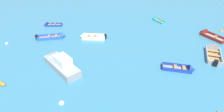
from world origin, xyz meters
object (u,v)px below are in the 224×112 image
Objects in this scene: motor_launch_grey_foreground_center at (60,63)px; mooring_buoy_midfield at (221,31)px; rowboat_maroon_far_left at (207,34)px; rowboat_deep_blue_midfield_left at (49,25)px; mooring_buoy_far_field at (62,103)px; rowboat_deep_blue_back_row_center at (185,69)px; rowboat_white_cluster_outer at (88,37)px; rowboat_grey_near_left at (213,51)px; rowboat_blue_distant_center at (57,37)px; mooring_buoy_between_boats_left at (41,23)px; mooring_buoy_central at (7,44)px; rowboat_turquoise_midfield_right at (156,19)px.

motor_launch_grey_foreground_center reaches higher than mooring_buoy_midfield.
motor_launch_grey_foreground_center reaches higher than rowboat_maroon_far_left.
mooring_buoy_far_field is (9.55, -15.58, -0.13)m from rowboat_deep_blue_midfield_left.
rowboat_white_cluster_outer is (-12.77, 5.26, 0.01)m from rowboat_deep_blue_back_row_center.
rowboat_grey_near_left is at bearing -8.25° from rowboat_deep_blue_midfield_left.
rowboat_deep_blue_back_row_center is 1.12× the size of rowboat_deep_blue_midfield_left.
rowboat_blue_distant_center is 1.08× the size of rowboat_maroon_far_left.
rowboat_blue_distant_center reaches higher than rowboat_deep_blue_back_row_center.
rowboat_deep_blue_midfield_left reaches higher than mooring_buoy_midfield.
rowboat_deep_blue_back_row_center is 0.74× the size of rowboat_grey_near_left.
motor_launch_grey_foreground_center reaches higher than mooring_buoy_between_boats_left.
mooring_buoy_central is at bearing -162.34° from rowboat_maroon_far_left.
rowboat_deep_blue_back_row_center reaches higher than rowboat_deep_blue_midfield_left.
mooring_buoy_central reaches higher than mooring_buoy_between_boats_left.
motor_launch_grey_foreground_center is (-0.62, -7.64, 0.39)m from rowboat_white_cluster_outer.
rowboat_grey_near_left is at bearing 7.37° from mooring_buoy_central.
mooring_buoy_midfield is (19.36, 6.67, -0.21)m from rowboat_white_cluster_outer.
rowboat_blue_distant_center is at bearing 117.94° from mooring_buoy_far_field.
mooring_buoy_far_field is at bearing -109.05° from rowboat_turquoise_midfield_right.
rowboat_turquoise_midfield_right is 23.73m from mooring_buoy_central.
motor_launch_grey_foreground_center is (7.11, -10.61, 0.46)m from rowboat_deep_blue_midfield_left.
rowboat_grey_near_left is 1.76× the size of rowboat_turquoise_midfield_right.
motor_launch_grey_foreground_center reaches higher than rowboat_white_cluster_outer.
rowboat_white_cluster_outer is at bearing 157.60° from rowboat_deep_blue_back_row_center.
mooring_buoy_midfield is 1.03× the size of mooring_buoy_far_field.
rowboat_maroon_far_left reaches higher than mooring_buoy_between_boats_left.
rowboat_blue_distant_center reaches higher than rowboat_deep_blue_midfield_left.
rowboat_grey_near_left is 1.23× the size of rowboat_maroon_far_left.
rowboat_blue_distant_center is 13.26m from mooring_buoy_far_field.
mooring_buoy_far_field is at bearing -35.38° from mooring_buoy_central.
rowboat_turquoise_midfield_right is 19.72m from mooring_buoy_between_boats_left.
rowboat_turquoise_midfield_right is at bearing 34.12° from mooring_buoy_central.
motor_launch_grey_foreground_center is 12.43× the size of mooring_buoy_far_field.
rowboat_deep_blue_midfield_left is at bearing 123.83° from motor_launch_grey_foreground_center.
mooring_buoy_midfield is (27.09, 3.70, -0.13)m from rowboat_deep_blue_midfield_left.
rowboat_deep_blue_midfield_left reaches higher than rowboat_turquoise_midfield_right.
rowboat_deep_blue_midfield_left reaches higher than mooring_buoy_far_field.
mooring_buoy_between_boats_left is at bearing -163.54° from rowboat_turquoise_midfield_right.
rowboat_turquoise_midfield_right is at bearing 59.43° from motor_launch_grey_foreground_center.
rowboat_grey_near_left is at bearing -53.75° from rowboat_turquoise_midfield_right.
rowboat_deep_blue_back_row_center is at bearing -21.89° from mooring_buoy_between_boats_left.
rowboat_blue_distant_center is 0.73× the size of motor_launch_grey_foreground_center.
rowboat_maroon_far_left reaches higher than rowboat_deep_blue_back_row_center.
motor_launch_grey_foreground_center reaches higher than rowboat_deep_blue_back_row_center.
rowboat_turquoise_midfield_right is at bearing 44.69° from rowboat_white_cluster_outer.
motor_launch_grey_foreground_center is (-17.21, -7.09, 0.37)m from rowboat_grey_near_left.
rowboat_deep_blue_midfield_left is (-24.32, 3.52, -0.10)m from rowboat_grey_near_left.
mooring_buoy_central is (-2.54, -7.00, -0.13)m from rowboat_deep_blue_midfield_left.
rowboat_maroon_far_left is 8.16× the size of mooring_buoy_midfield.
rowboat_white_cluster_outer reaches higher than mooring_buoy_far_field.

